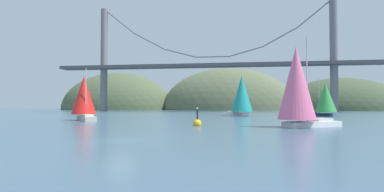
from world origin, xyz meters
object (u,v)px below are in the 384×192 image
at_px(sailboat_green_sail, 325,99).
at_px(sailboat_red_spinnaker, 84,97).
at_px(sailboat_pink_spinnaker, 298,86).
at_px(channel_buoy, 197,123).
at_px(sailboat_teal_sail, 241,95).

bearing_deg(sailboat_green_sail, sailboat_red_spinnaker, -151.94).
bearing_deg(sailboat_red_spinnaker, sailboat_green_sail, 28.06).
bearing_deg(sailboat_pink_spinnaker, sailboat_green_sail, 70.09).
xyz_separation_m(sailboat_red_spinnaker, sailboat_pink_spinnaker, (33.94, -11.77, 0.94)).
relative_size(sailboat_pink_spinnaker, channel_buoy, 4.31).
height_order(sailboat_teal_sail, channel_buoy, sailboat_teal_sail).
xyz_separation_m(sailboat_red_spinnaker, sailboat_green_sail, (47.34, 25.24, 0.01)).
bearing_deg(sailboat_red_spinnaker, sailboat_teal_sail, 40.43).
relative_size(sailboat_red_spinnaker, sailboat_teal_sail, 0.91).
distance_m(sailboat_teal_sail, channel_buoy, 35.40).
relative_size(sailboat_teal_sail, channel_buoy, 3.79).
height_order(sailboat_red_spinnaker, sailboat_teal_sail, sailboat_teal_sail).
relative_size(sailboat_green_sail, sailboat_teal_sail, 0.91).
xyz_separation_m(sailboat_pink_spinnaker, sailboat_green_sail, (13.40, 37.01, -0.92)).
bearing_deg(channel_buoy, sailboat_red_spinnaker, 153.26).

